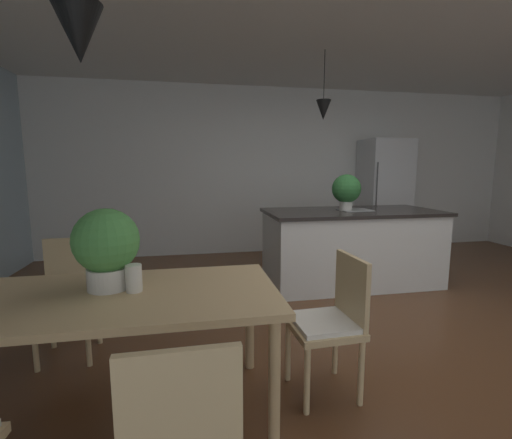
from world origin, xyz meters
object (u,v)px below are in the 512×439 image
chair_near_right (182,438)px  potted_plant_on_island (346,190)px  dining_table (103,307)px  chair_far_left (68,293)px  refrigerator (384,196)px  chair_kitchen_end (331,320)px  vase_on_dining_table (134,278)px  potted_plant_on_table (106,245)px  kitchen_island (351,246)px

chair_near_right → potted_plant_on_island: bearing=55.8°
dining_table → chair_near_right: bearing=-62.2°
chair_far_left → chair_near_right: (0.86, -1.62, 0.00)m
chair_far_left → refrigerator: 4.94m
dining_table → chair_kitchen_end: 1.33m
potted_plant_on_island → chair_far_left: bearing=-157.2°
dining_table → vase_on_dining_table: (0.17, 0.02, 0.14)m
refrigerator → potted_plant_on_table: (-3.69, -3.38, 0.04)m
chair_far_left → vase_on_dining_table: 1.04m
chair_far_left → vase_on_dining_table: vase_on_dining_table is taller
potted_plant_on_island → chair_near_right: bearing=-124.2°
kitchen_island → potted_plant_on_table: size_ratio=4.54×
potted_plant_on_island → potted_plant_on_table: (-2.30, -1.86, -0.17)m
potted_plant_on_table → chair_near_right: bearing=-65.7°
dining_table → chair_near_right: chair_near_right is taller
chair_kitchen_end → chair_near_right: 1.21m
dining_table → chair_kitchen_end: size_ratio=2.18×
chair_far_left → chair_kitchen_end: same height
chair_near_right → vase_on_dining_table: (-0.26, 0.83, 0.33)m
dining_table → potted_plant_on_table: size_ratio=4.16×
refrigerator → vase_on_dining_table: size_ratio=12.38×
chair_far_left → kitchen_island: (2.83, 1.15, -0.01)m
dining_table → refrigerator: size_ratio=1.02×
dining_table → refrigerator: (3.70, 3.48, 0.27)m
chair_kitchen_end → vase_on_dining_table: (-1.15, 0.02, 0.33)m
chair_kitchen_end → kitchen_island: size_ratio=0.42×
potted_plant_on_table → vase_on_dining_table: bearing=-27.5°
kitchen_island → chair_kitchen_end: bearing=-118.9°
kitchen_island → vase_on_dining_table: kitchen_island is taller
kitchen_island → refrigerator: bearing=49.3°
kitchen_island → potted_plant_on_island: potted_plant_on_island is taller
chair_far_left → potted_plant_on_table: bearing=-57.9°
chair_kitchen_end → potted_plant_on_island: potted_plant_on_island is taller
dining_table → potted_plant_on_island: 3.07m
dining_table → refrigerator: refrigerator is taller
dining_table → chair_far_left: size_ratio=2.18×
potted_plant_on_table → vase_on_dining_table: potted_plant_on_table is taller
kitchen_island → potted_plant_on_island: bearing=180.0°
chair_near_right → potted_plant_on_table: 1.12m
chair_kitchen_end → chair_near_right: same height
kitchen_island → potted_plant_on_island: 0.69m
chair_kitchen_end → chair_near_right: bearing=-137.7°
chair_kitchen_end → potted_plant_on_table: bearing=175.8°
potted_plant_on_island → vase_on_dining_table: bearing=-137.9°
refrigerator → potted_plant_on_island: size_ratio=4.33×
chair_kitchen_end → kitchen_island: kitchen_island is taller
chair_far_left → potted_plant_on_island: 3.05m
chair_kitchen_end → potted_plant_on_island: bearing=63.1°
refrigerator → chair_far_left: bearing=-147.2°
chair_near_right → refrigerator: bearing=52.6°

